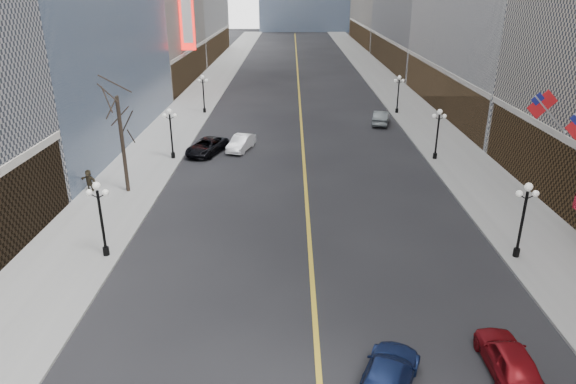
{
  "coord_description": "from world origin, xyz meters",
  "views": [
    {
      "loc": [
        -1.14,
        3.95,
        14.6
      ],
      "look_at": [
        -1.26,
        22.61,
        7.08
      ],
      "focal_mm": 32.0,
      "sensor_mm": 36.0,
      "label": 1
    }
  ],
  "objects_px": {
    "streetlamp_east_1": "(524,213)",
    "car_nb_mid": "(241,143)",
    "streetlamp_west_2": "(171,128)",
    "streetlamp_east_2": "(438,129)",
    "car_sb_far": "(381,118)",
    "car_sb_near": "(388,376)",
    "streetlamp_east_3": "(398,90)",
    "car_nb_far": "(207,146)",
    "car_sb_mid": "(509,359)",
    "streetlamp_west_3": "(203,90)",
    "streetlamp_west_1": "(100,212)"
  },
  "relations": [
    {
      "from": "streetlamp_east_1",
      "to": "car_sb_near",
      "type": "bearing_deg",
      "value": -131.47
    },
    {
      "from": "car_nb_far",
      "to": "streetlamp_west_1",
      "type": "bearing_deg",
      "value": -79.19
    },
    {
      "from": "streetlamp_east_2",
      "to": "streetlamp_west_3",
      "type": "relative_size",
      "value": 1.0
    },
    {
      "from": "streetlamp_east_1",
      "to": "car_nb_mid",
      "type": "bearing_deg",
      "value": 130.28
    },
    {
      "from": "streetlamp_east_2",
      "to": "car_sb_far",
      "type": "bearing_deg",
      "value": 102.28
    },
    {
      "from": "streetlamp_west_2",
      "to": "car_nb_mid",
      "type": "height_order",
      "value": "streetlamp_west_2"
    },
    {
      "from": "streetlamp_east_3",
      "to": "car_sb_far",
      "type": "relative_size",
      "value": 0.97
    },
    {
      "from": "streetlamp_west_1",
      "to": "car_nb_far",
      "type": "height_order",
      "value": "streetlamp_west_1"
    },
    {
      "from": "car_sb_mid",
      "to": "car_sb_near",
      "type": "bearing_deg",
      "value": 11.3
    },
    {
      "from": "streetlamp_east_2",
      "to": "streetlamp_west_3",
      "type": "height_order",
      "value": "same"
    },
    {
      "from": "streetlamp_west_1",
      "to": "car_sb_far",
      "type": "bearing_deg",
      "value": 56.03
    },
    {
      "from": "streetlamp_west_3",
      "to": "car_nb_mid",
      "type": "distance_m",
      "value": 16.35
    },
    {
      "from": "streetlamp_west_3",
      "to": "car_sb_near",
      "type": "bearing_deg",
      "value": -72.78
    },
    {
      "from": "streetlamp_east_2",
      "to": "streetlamp_west_1",
      "type": "height_order",
      "value": "same"
    },
    {
      "from": "streetlamp_west_1",
      "to": "car_nb_mid",
      "type": "relative_size",
      "value": 1.04
    },
    {
      "from": "streetlamp_east_1",
      "to": "car_sb_mid",
      "type": "xyz_separation_m",
      "value": [
        -4.18,
        -9.43,
        -2.18
      ]
    },
    {
      "from": "streetlamp_west_2",
      "to": "car_nb_far",
      "type": "height_order",
      "value": "streetlamp_west_2"
    },
    {
      "from": "streetlamp_east_3",
      "to": "streetlamp_west_2",
      "type": "relative_size",
      "value": 1.0
    },
    {
      "from": "streetlamp_east_2",
      "to": "streetlamp_west_2",
      "type": "height_order",
      "value": "same"
    },
    {
      "from": "streetlamp_west_2",
      "to": "car_nb_far",
      "type": "relative_size",
      "value": 0.87
    },
    {
      "from": "car_nb_mid",
      "to": "streetlamp_west_2",
      "type": "bearing_deg",
      "value": -138.39
    },
    {
      "from": "streetlamp_east_1",
      "to": "car_nb_far",
      "type": "relative_size",
      "value": 0.87
    },
    {
      "from": "streetlamp_east_3",
      "to": "car_sb_far",
      "type": "distance_m",
      "value": 6.22
    },
    {
      "from": "streetlamp_west_1",
      "to": "car_nb_mid",
      "type": "distance_m",
      "value": 21.83
    },
    {
      "from": "streetlamp_west_1",
      "to": "streetlamp_east_1",
      "type": "bearing_deg",
      "value": 0.0
    },
    {
      "from": "streetlamp_east_2",
      "to": "streetlamp_west_2",
      "type": "relative_size",
      "value": 1.0
    },
    {
      "from": "car_nb_far",
      "to": "car_sb_far",
      "type": "distance_m",
      "value": 21.17
    },
    {
      "from": "streetlamp_west_2",
      "to": "car_sb_near",
      "type": "xyz_separation_m",
      "value": [
        14.38,
        -28.43,
        -2.22
      ]
    },
    {
      "from": "car_sb_mid",
      "to": "car_nb_mid",
      "type": "bearing_deg",
      "value": -65.82
    },
    {
      "from": "streetlamp_east_3",
      "to": "car_nb_mid",
      "type": "xyz_separation_m",
      "value": [
        -17.71,
        -15.1,
        -2.19
      ]
    },
    {
      "from": "streetlamp_east_1",
      "to": "car_nb_mid",
      "type": "distance_m",
      "value": 27.49
    },
    {
      "from": "car_nb_mid",
      "to": "car_sb_near",
      "type": "height_order",
      "value": "car_nb_mid"
    },
    {
      "from": "car_sb_far",
      "to": "streetlamp_west_3",
      "type": "bearing_deg",
      "value": -0.9
    },
    {
      "from": "streetlamp_east_3",
      "to": "streetlamp_west_3",
      "type": "xyz_separation_m",
      "value": [
        -23.6,
        0.0,
        0.0
      ]
    },
    {
      "from": "car_sb_near",
      "to": "car_sb_far",
      "type": "relative_size",
      "value": 1.01
    },
    {
      "from": "streetlamp_east_2",
      "to": "car_sb_far",
      "type": "xyz_separation_m",
      "value": [
        -2.8,
        12.87,
        -2.14
      ]
    },
    {
      "from": "streetlamp_west_3",
      "to": "streetlamp_east_3",
      "type": "bearing_deg",
      "value": 0.0
    },
    {
      "from": "streetlamp_west_3",
      "to": "streetlamp_west_1",
      "type": "bearing_deg",
      "value": -90.0
    },
    {
      "from": "streetlamp_east_1",
      "to": "streetlamp_west_2",
      "type": "xyz_separation_m",
      "value": [
        -23.6,
        18.0,
        0.0
      ]
    },
    {
      "from": "streetlamp_west_2",
      "to": "car_nb_mid",
      "type": "relative_size",
      "value": 1.04
    },
    {
      "from": "streetlamp_east_2",
      "to": "streetlamp_west_3",
      "type": "bearing_deg",
      "value": 142.67
    },
    {
      "from": "car_nb_mid",
      "to": "streetlamp_west_3",
      "type": "bearing_deg",
      "value": 126.65
    },
    {
      "from": "streetlamp_east_1",
      "to": "streetlamp_east_3",
      "type": "xyz_separation_m",
      "value": [
        0.0,
        36.0,
        0.0
      ]
    },
    {
      "from": "streetlamp_west_1",
      "to": "streetlamp_west_2",
      "type": "bearing_deg",
      "value": 90.0
    },
    {
      "from": "streetlamp_east_2",
      "to": "car_sb_mid",
      "type": "xyz_separation_m",
      "value": [
        -4.18,
        -27.43,
        -2.18
      ]
    },
    {
      "from": "streetlamp_east_1",
      "to": "car_nb_mid",
      "type": "xyz_separation_m",
      "value": [
        -17.71,
        20.9,
        -2.19
      ]
    },
    {
      "from": "car_sb_mid",
      "to": "streetlamp_west_3",
      "type": "bearing_deg",
      "value": -66.72
    },
    {
      "from": "streetlamp_west_3",
      "to": "car_sb_mid",
      "type": "relative_size",
      "value": 1.07
    },
    {
      "from": "streetlamp_west_2",
      "to": "car_sb_mid",
      "type": "height_order",
      "value": "streetlamp_west_2"
    },
    {
      "from": "streetlamp_west_1",
      "to": "car_nb_far",
      "type": "bearing_deg",
      "value": 81.92
    }
  ]
}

